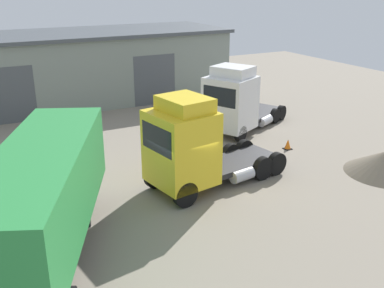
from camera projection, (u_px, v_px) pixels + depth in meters
ground_plane at (180, 194)px, 19.27m from camera, size 60.00×60.00×0.00m
warehouse_building at (73, 67)px, 32.99m from camera, size 23.10×7.78×5.08m
tractor_unit_white at (235, 102)px, 26.20m from camera, size 6.77×5.01×4.06m
container_trailer_green at (43, 195)px, 13.55m from camera, size 6.03×9.31×3.98m
tractor_unit_yellow at (191, 147)px, 18.95m from camera, size 6.74×3.48×4.21m
traffic_cone at (288, 145)px, 24.24m from camera, size 0.40×0.40×0.55m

